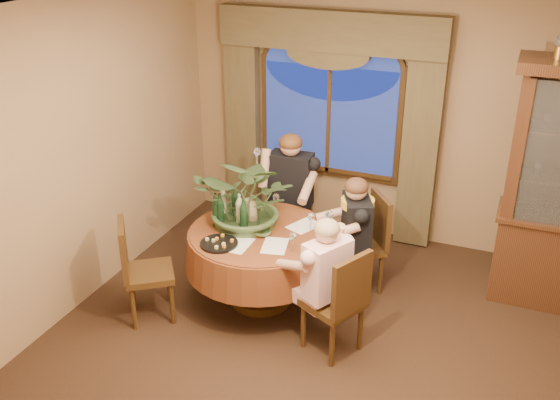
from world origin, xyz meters
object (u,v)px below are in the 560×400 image
at_px(person_pink, 326,286).
at_px(wine_bottle_3, 244,216).
at_px(wine_bottle_1, 216,210).
at_px(wine_bottle_5, 220,210).
at_px(person_back, 291,196).
at_px(centerpiece_plant, 249,163).
at_px(chair_right, 333,300).
at_px(person_scarf, 356,241).
at_px(stoneware_vase, 251,211).
at_px(olive_bowl, 262,233).
at_px(wine_bottle_0, 240,211).
at_px(chair_back_right, 359,244).
at_px(dining_table, 260,266).
at_px(wine_bottle_4, 222,201).
at_px(wine_bottle_2, 235,203).
at_px(chair_back, 288,213).
at_px(chair_front_left, 149,270).

distance_m(person_pink, wine_bottle_3, 1.03).
xyz_separation_m(wine_bottle_1, wine_bottle_5, (0.04, 0.00, 0.00)).
relative_size(person_pink, wine_bottle_1, 3.69).
bearing_deg(person_back, centerpiece_plant, 81.17).
bearing_deg(wine_bottle_3, wine_bottle_1, 176.51).
bearing_deg(chair_right, person_scarf, 29.38).
xyz_separation_m(stoneware_vase, wine_bottle_3, (0.02, -0.19, 0.04)).
bearing_deg(wine_bottle_5, person_scarf, 19.34).
bearing_deg(person_scarf, olive_bowl, 95.03).
height_order(person_scarf, wine_bottle_0, person_scarf).
bearing_deg(chair_back_right, dining_table, 90.00).
distance_m(centerpiece_plant, wine_bottle_4, 0.55).
relative_size(wine_bottle_2, wine_bottle_4, 1.00).
xyz_separation_m(person_pink, wine_bottle_3, (-0.91, 0.36, 0.31)).
bearing_deg(wine_bottle_5, chair_back_right, 28.39).
bearing_deg(olive_bowl, chair_back, 98.14).
bearing_deg(wine_bottle_5, wine_bottle_2, 72.12).
relative_size(wine_bottle_1, wine_bottle_5, 1.00).
bearing_deg(wine_bottle_4, olive_bowl, -22.06).
xyz_separation_m(chair_front_left, stoneware_vase, (0.68, 0.72, 0.39)).
bearing_deg(person_back, wine_bottle_5, 68.56).
height_order(person_pink, wine_bottle_3, person_pink).
bearing_deg(wine_bottle_4, wine_bottle_2, 3.26).
distance_m(stoneware_vase, centerpiece_plant, 0.49).
height_order(wine_bottle_2, wine_bottle_5, same).
height_order(person_pink, wine_bottle_5, person_pink).
height_order(centerpiece_plant, olive_bowl, centerpiece_plant).
distance_m(dining_table, wine_bottle_4, 0.71).
relative_size(stoneware_vase, wine_bottle_5, 0.75).
height_order(chair_front_left, wine_bottle_2, wine_bottle_2).
bearing_deg(chair_back_right, chair_right, 146.68).
xyz_separation_m(chair_back_right, stoneware_vase, (-0.93, -0.47, 0.39)).
distance_m(centerpiece_plant, wine_bottle_2, 0.49).
distance_m(person_scarf, wine_bottle_1, 1.32).
height_order(person_scarf, wine_bottle_4, person_scarf).
relative_size(dining_table, chair_back, 1.46).
height_order(chair_back, wine_bottle_1, wine_bottle_1).
bearing_deg(wine_bottle_0, person_pink, -23.97).
xyz_separation_m(person_back, wine_bottle_4, (-0.38, -0.80, 0.22)).
relative_size(wine_bottle_1, wine_bottle_2, 1.00).
bearing_deg(dining_table, person_pink, -28.58).
bearing_deg(chair_back, person_pink, 116.82).
xyz_separation_m(person_back, wine_bottle_3, (-0.07, -1.00, 0.22)).
xyz_separation_m(person_back, wine_bottle_1, (-0.36, -0.99, 0.22)).
relative_size(chair_right, centerpiece_plant, 0.90).
distance_m(wine_bottle_0, wine_bottle_4, 0.27).
relative_size(chair_right, chair_front_left, 1.00).
height_order(chair_back_right, chair_back, same).
height_order(chair_back, wine_bottle_5, wine_bottle_5).
height_order(wine_bottle_2, wine_bottle_3, same).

